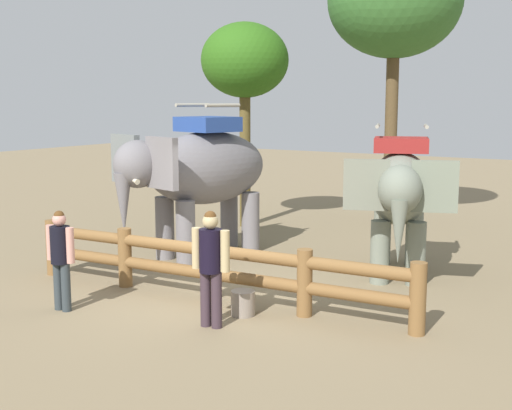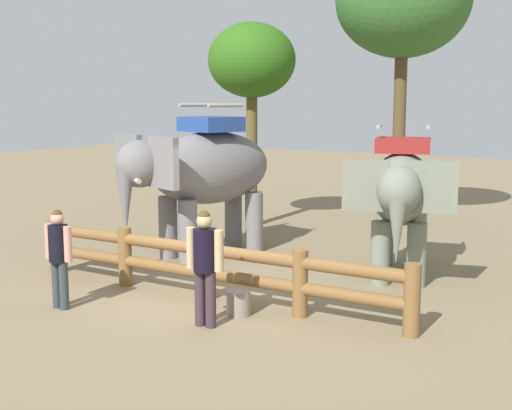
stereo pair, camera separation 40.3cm
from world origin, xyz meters
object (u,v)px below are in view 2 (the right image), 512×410
(log_fence, at_px, (206,264))
(elephant_near_left, at_px, (202,172))
(tourist_man_in_blue, at_px, (59,252))
(tree_far_left, at_px, (403,2))
(tree_back_center, at_px, (252,63))
(tourist_woman_in_black, at_px, (205,260))
(feed_bucket, at_px, (239,303))
(elephant_center, at_px, (401,193))

(log_fence, relative_size, elephant_near_left, 1.88)
(elephant_near_left, distance_m, tourist_man_in_blue, 4.26)
(elephant_near_left, xyz_separation_m, tree_far_left, (2.00, 5.82, 3.95))
(log_fence, distance_m, tree_back_center, 7.63)
(tourist_woman_in_black, height_order, feed_bucket, tourist_woman_in_black)
(elephant_center, height_order, feed_bucket, elephant_center)
(log_fence, height_order, elephant_center, elephant_center)
(tourist_woman_in_black, bearing_deg, tree_far_left, 95.03)
(elephant_near_left, height_order, tree_back_center, tree_back_center)
(tourist_man_in_blue, bearing_deg, tree_far_left, 80.68)
(elephant_center, bearing_deg, tree_far_left, 112.41)
(tree_far_left, bearing_deg, feed_bucket, -83.91)
(tree_far_left, height_order, tree_back_center, tree_far_left)
(tourist_man_in_blue, height_order, tree_far_left, tree_far_left)
(tree_far_left, xyz_separation_m, tree_back_center, (-3.07, -2.34, -1.54))
(elephant_center, relative_size, tree_back_center, 0.65)
(tree_far_left, distance_m, tree_back_center, 4.16)
(tourist_man_in_blue, relative_size, tree_far_left, 0.22)
(feed_bucket, bearing_deg, log_fence, 157.72)
(log_fence, height_order, tourist_woman_in_black, tourist_woman_in_black)
(feed_bucket, bearing_deg, tourist_man_in_blue, -153.43)
(elephant_near_left, height_order, tree_far_left, tree_far_left)
(elephant_near_left, distance_m, tree_far_left, 7.31)
(log_fence, bearing_deg, elephant_center, 55.55)
(elephant_near_left, xyz_separation_m, tree_back_center, (-1.07, 3.48, 2.40))
(tourist_woman_in_black, distance_m, tree_far_left, 10.57)
(elephant_center, relative_size, feed_bucket, 8.76)
(elephant_center, bearing_deg, feed_bucket, -109.16)
(elephant_center, distance_m, tourist_woman_in_black, 4.45)
(tree_back_center, distance_m, feed_bucket, 8.51)
(elephant_near_left, bearing_deg, feed_bucket, -44.48)
(tree_back_center, height_order, feed_bucket, tree_back_center)
(log_fence, relative_size, tourist_man_in_blue, 4.53)
(tourist_man_in_blue, height_order, feed_bucket, tourist_man_in_blue)
(tree_far_left, bearing_deg, tourist_woman_in_black, -84.97)
(log_fence, bearing_deg, tree_far_left, 90.02)
(elephant_near_left, relative_size, tree_far_left, 0.53)
(elephant_center, distance_m, tree_far_left, 6.99)
(feed_bucket, bearing_deg, tourist_woman_in_black, -98.11)
(elephant_near_left, distance_m, elephant_center, 4.19)
(elephant_center, distance_m, tree_back_center, 6.49)
(tourist_man_in_blue, bearing_deg, tree_back_center, 100.61)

